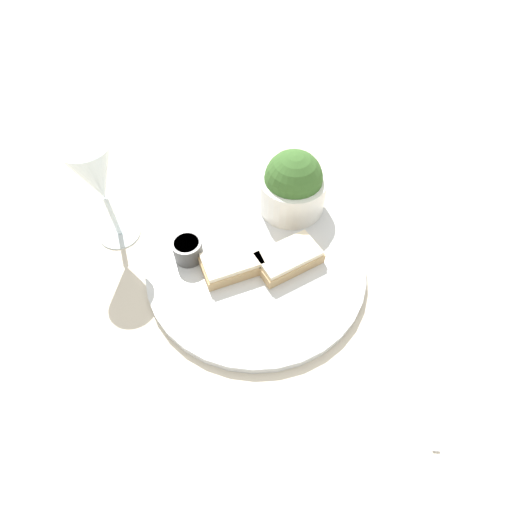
{
  "coord_description": "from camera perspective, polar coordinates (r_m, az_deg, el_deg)",
  "views": [
    {
      "loc": [
        0.29,
        0.2,
        0.51
      ],
      "look_at": [
        0.0,
        0.0,
        0.03
      ],
      "focal_mm": 28.0,
      "sensor_mm": 36.0,
      "label": 1
    }
  ],
  "objects": [
    {
      "name": "wine_glass",
      "position": [
        0.62,
        -21.88,
        10.43
      ],
      "size": [
        0.07,
        0.07,
        0.18
      ],
      "color": "silver",
      "rests_on": "ground_plane"
    },
    {
      "name": "sauce_ramekin",
      "position": [
        0.61,
        -9.74,
        1.02
      ],
      "size": [
        0.05,
        0.05,
        0.03
      ],
      "color": "#4C4C4C",
      "rests_on": "dinner_plate"
    },
    {
      "name": "ground_plane",
      "position": [
        0.62,
        0.0,
        -1.87
      ],
      "size": [
        4.0,
        4.0,
        0.0
      ],
      "primitive_type": "plane",
      "color": "beige"
    },
    {
      "name": "cheese_toast_far",
      "position": [
        0.59,
        -3.43,
        -1.07
      ],
      "size": [
        0.11,
        0.1,
        0.03
      ],
      "color": "tan",
      "rests_on": "dinner_plate"
    },
    {
      "name": "cheese_toast_near",
      "position": [
        0.6,
        4.61,
        -0.29
      ],
      "size": [
        0.11,
        0.09,
        0.03
      ],
      "color": "tan",
      "rests_on": "dinner_plate"
    },
    {
      "name": "fork",
      "position": [
        0.58,
        22.51,
        -14.94
      ],
      "size": [
        0.17,
        0.11,
        0.01
      ],
      "color": "silver",
      "rests_on": "ground_plane"
    },
    {
      "name": "salad_bowl",
      "position": [
        0.66,
        5.26,
        9.97
      ],
      "size": [
        0.11,
        0.11,
        0.11
      ],
      "color": "white",
      "rests_on": "dinner_plate"
    },
    {
      "name": "dinner_plate",
      "position": [
        0.61,
        0.0,
        -1.5
      ],
      "size": [
        0.33,
        0.33,
        0.01
      ],
      "color": "silver",
      "rests_on": "ground_plane"
    }
  ]
}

